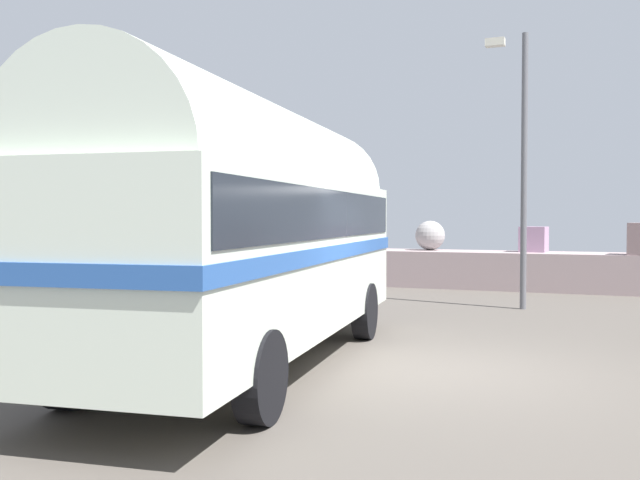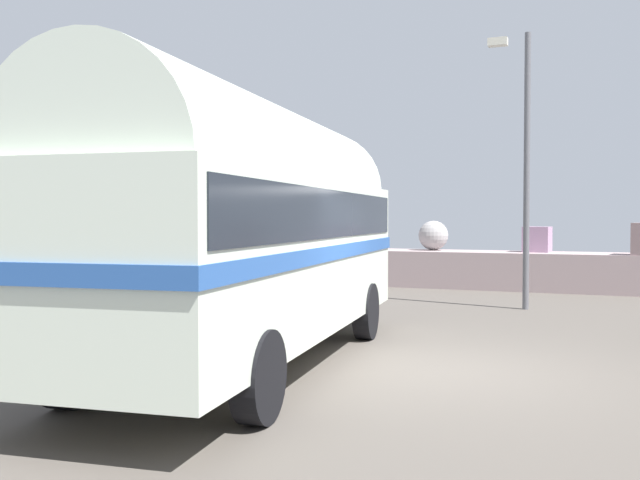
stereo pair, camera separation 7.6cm
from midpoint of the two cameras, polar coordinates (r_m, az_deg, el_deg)
ground at (r=9.96m, az=9.66°, el=-10.34°), size 32.00×26.00×0.02m
breakwater at (r=21.44m, az=16.82°, el=-2.02°), size 31.36×2.06×2.35m
vintage_coach at (r=9.95m, az=-5.87°, el=1.50°), size 3.43×8.81×3.70m
lamp_post at (r=16.85m, az=15.62°, el=6.62°), size 0.99×0.41×6.26m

